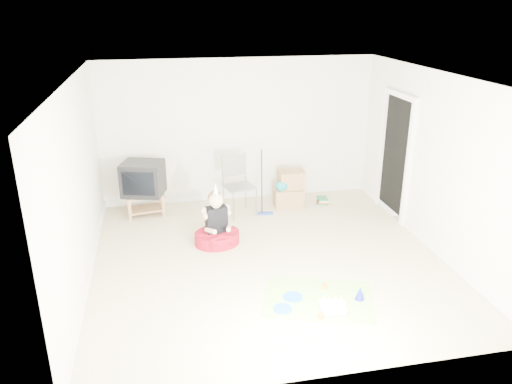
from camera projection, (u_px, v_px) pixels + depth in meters
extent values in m
plane|color=beige|center=(268.00, 259.00, 7.26)|extent=(5.00, 5.00, 0.00)
cube|color=black|center=(396.00, 158.00, 8.45)|extent=(0.02, 0.90, 2.05)
cube|color=#956943|center=(144.00, 195.00, 8.61)|extent=(0.68, 0.48, 0.03)
cube|color=#956943|center=(146.00, 209.00, 8.71)|extent=(0.68, 0.48, 0.03)
cube|color=#956943|center=(130.00, 210.00, 8.44)|extent=(0.06, 0.06, 0.39)
cube|color=#956943|center=(163.00, 206.00, 8.62)|extent=(0.06, 0.06, 0.39)
cube|color=#956943|center=(127.00, 203.00, 8.73)|extent=(0.06, 0.06, 0.39)
cube|color=#956943|center=(160.00, 199.00, 8.92)|extent=(0.06, 0.06, 0.39)
cube|color=black|center=(143.00, 178.00, 8.51)|extent=(0.79, 0.72, 0.57)
cube|color=gray|center=(240.00, 187.00, 8.61)|extent=(0.58, 0.57, 0.03)
cylinder|color=gray|center=(228.00, 188.00, 8.51)|extent=(0.02, 0.02, 1.06)
cylinder|color=gray|center=(251.00, 184.00, 8.69)|extent=(0.02, 0.02, 1.06)
cube|color=#9D764C|center=(288.00, 197.00, 9.10)|extent=(0.54, 0.43, 0.34)
cube|color=#9D764C|center=(291.00, 179.00, 9.01)|extent=(0.46, 0.36, 0.32)
ellipsoid|color=#0D828F|center=(282.00, 186.00, 8.88)|extent=(0.22, 0.16, 0.18)
cube|color=#223DAB|center=(265.00, 213.00, 8.78)|extent=(0.29, 0.14, 0.03)
cylinder|color=black|center=(265.00, 184.00, 8.58)|extent=(0.09, 0.37, 1.07)
cube|color=#21643D|center=(323.00, 202.00, 9.27)|extent=(0.29, 0.32, 0.03)
cube|color=#9D3921|center=(323.00, 201.00, 9.26)|extent=(0.26, 0.30, 0.03)
cube|color=beige|center=(323.00, 199.00, 9.25)|extent=(0.23, 0.28, 0.03)
cube|color=#21643D|center=(323.00, 198.00, 9.24)|extent=(0.20, 0.25, 0.03)
cylinder|color=maroon|center=(217.00, 238.00, 7.69)|extent=(0.80, 0.80, 0.19)
cube|color=black|center=(217.00, 220.00, 7.58)|extent=(0.34, 0.23, 0.42)
sphere|color=beige|center=(216.00, 200.00, 7.46)|extent=(0.25, 0.25, 0.22)
cone|color=silver|center=(216.00, 188.00, 7.39)|extent=(0.12, 0.12, 0.17)
cube|color=#FF35A1|center=(318.00, 299.00, 6.28)|extent=(1.59, 1.35, 0.01)
cube|color=white|center=(333.00, 308.00, 6.02)|extent=(0.34, 0.29, 0.08)
cube|color=green|center=(332.00, 310.00, 6.04)|extent=(0.34, 0.29, 0.01)
cylinder|color=beige|center=(325.00, 305.00, 5.95)|extent=(0.01, 0.01, 0.07)
cylinder|color=beige|center=(331.00, 305.00, 5.95)|extent=(0.01, 0.01, 0.07)
cylinder|color=beige|center=(337.00, 305.00, 5.95)|extent=(0.01, 0.01, 0.07)
cylinder|color=beige|center=(343.00, 304.00, 5.96)|extent=(0.01, 0.01, 0.07)
cylinder|color=beige|center=(323.00, 300.00, 6.04)|extent=(0.01, 0.01, 0.07)
cylinder|color=beige|center=(329.00, 300.00, 6.04)|extent=(0.01, 0.01, 0.07)
cylinder|color=beige|center=(335.00, 300.00, 6.04)|extent=(0.01, 0.01, 0.07)
cylinder|color=beige|center=(341.00, 300.00, 6.05)|extent=(0.01, 0.01, 0.07)
cylinder|color=blue|center=(293.00, 297.00, 6.30)|extent=(0.32, 0.32, 0.01)
cylinder|color=blue|center=(283.00, 309.00, 6.06)|extent=(0.26, 0.26, 0.01)
cylinder|color=orange|center=(325.00, 286.00, 6.49)|extent=(0.06, 0.06, 0.07)
cylinder|color=orange|center=(321.00, 316.00, 5.87)|extent=(0.08, 0.08, 0.08)
cone|color=#1B22C2|center=(360.00, 293.00, 6.24)|extent=(0.14, 0.14, 0.18)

